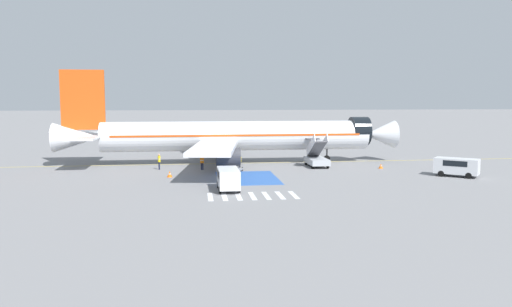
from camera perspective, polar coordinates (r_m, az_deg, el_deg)
ground_plane at (r=63.56m, az=-1.98°, el=-1.20°), size 600.00×600.00×0.00m
apron_leadline_yellow at (r=64.27m, az=-2.15°, el=-1.11°), size 77.92×0.90×0.01m
apron_stand_patch_blue at (r=52.46m, az=-1.01°, el=-2.79°), size 6.30×9.40×0.01m
apron_walkway_bar_0 at (r=42.52m, az=-5.25°, el=-4.97°), size 0.44×3.60×0.01m
apron_walkway_bar_1 at (r=42.57m, az=-3.63°, el=-4.94°), size 0.44×3.60×0.01m
apron_walkway_bar_2 at (r=42.66m, az=-2.01°, el=-4.91°), size 0.44×3.60×0.01m
apron_walkway_bar_3 at (r=42.78m, az=-0.40°, el=-4.87°), size 0.44×3.60×0.01m
apron_walkway_bar_4 at (r=42.93m, az=1.19°, el=-4.83°), size 0.44×3.60×0.01m
apron_walkway_bar_5 at (r=43.12m, az=2.78°, el=-4.79°), size 0.44×3.60×0.01m
apron_walkway_bar_6 at (r=43.34m, az=4.34°, el=-4.74°), size 0.44×3.60×0.01m
airliner at (r=63.85m, az=-2.80°, el=2.02°), size 43.69×34.09×11.79m
boarding_stairs_forward at (r=61.44m, az=6.94°, el=-0.56°), size 2.24×5.25×4.14m
fuel_tanker at (r=89.96m, az=-6.94°, el=2.00°), size 8.88×2.99×3.22m
service_van_0 at (r=45.19m, az=-3.18°, el=-2.75°), size 1.91×4.36×1.98m
service_van_1 at (r=57.28m, az=21.95°, el=-1.29°), size 4.65×4.29×1.96m
baggage_cart at (r=56.67m, az=-2.42°, el=-1.86°), size 2.20×2.93×0.87m
ground_crew_0 at (r=59.44m, az=-11.01°, el=-0.78°), size 0.34×0.48×1.87m
ground_crew_1 at (r=58.50m, az=-6.18°, el=-0.94°), size 0.47×0.32×1.66m
ground_crew_2 at (r=60.61m, az=-2.64°, el=-0.55°), size 0.27×0.45×1.84m
ground_crew_3 at (r=59.09m, az=-1.91°, el=-0.84°), size 0.45×0.48×1.67m
traffic_cone_0 at (r=61.21m, az=14.08°, el=-1.40°), size 0.53×0.53×0.59m
traffic_cone_1 at (r=53.63m, az=-9.84°, el=-2.34°), size 0.58×0.58×0.64m
traffic_cone_2 at (r=59.81m, az=-2.77°, el=-1.38°), size 0.55×0.55×0.61m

